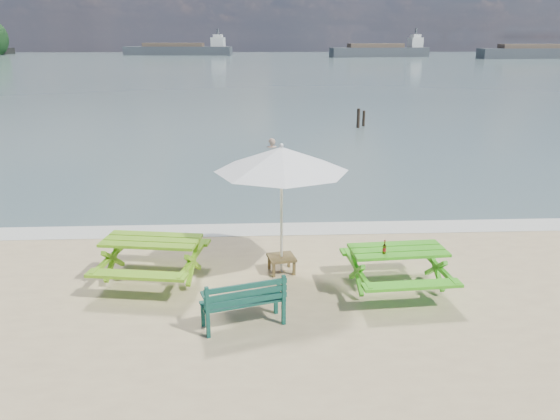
{
  "coord_description": "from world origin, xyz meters",
  "views": [
    {
      "loc": [
        -0.44,
        -7.77,
        4.43
      ],
      "look_at": [
        0.11,
        3.0,
        1.0
      ],
      "focal_mm": 35.0,
      "sensor_mm": 36.0,
      "label": 1
    }
  ],
  "objects_px": {
    "patio_umbrella": "(282,159)",
    "beer_bottle": "(384,249)",
    "picnic_table_left": "(153,261)",
    "swimmer": "(272,157)",
    "side_table": "(281,264)",
    "park_bench": "(243,311)",
    "picnic_table_right": "(397,270)"
  },
  "relations": [
    {
      "from": "picnic_table_right",
      "to": "picnic_table_left",
      "type": "bearing_deg",
      "value": 172.09
    },
    {
      "from": "side_table",
      "to": "park_bench",
      "type": "bearing_deg",
      "value": -109.46
    },
    {
      "from": "side_table",
      "to": "patio_umbrella",
      "type": "bearing_deg",
      "value": 0.0
    },
    {
      "from": "beer_bottle",
      "to": "side_table",
      "type": "bearing_deg",
      "value": 147.21
    },
    {
      "from": "patio_umbrella",
      "to": "side_table",
      "type": "bearing_deg",
      "value": 180.0
    },
    {
      "from": "park_bench",
      "to": "patio_umbrella",
      "type": "xyz_separation_m",
      "value": [
        0.72,
        2.05,
        2.02
      ]
    },
    {
      "from": "picnic_table_right",
      "to": "side_table",
      "type": "bearing_deg",
      "value": 156.02
    },
    {
      "from": "picnic_table_left",
      "to": "swimmer",
      "type": "xyz_separation_m",
      "value": [
        2.7,
        13.09,
        -0.85
      ]
    },
    {
      "from": "beer_bottle",
      "to": "swimmer",
      "type": "distance_m",
      "value": 14.07
    },
    {
      "from": "picnic_table_left",
      "to": "side_table",
      "type": "relative_size",
      "value": 3.77
    },
    {
      "from": "picnic_table_left",
      "to": "beer_bottle",
      "type": "bearing_deg",
      "value": -11.29
    },
    {
      "from": "picnic_table_right",
      "to": "park_bench",
      "type": "bearing_deg",
      "value": -157.68
    },
    {
      "from": "patio_umbrella",
      "to": "beer_bottle",
      "type": "bearing_deg",
      "value": -32.79
    },
    {
      "from": "park_bench",
      "to": "side_table",
      "type": "distance_m",
      "value": 2.17
    },
    {
      "from": "picnic_table_left",
      "to": "swimmer",
      "type": "height_order",
      "value": "picnic_table_left"
    },
    {
      "from": "picnic_table_right",
      "to": "side_table",
      "type": "height_order",
      "value": "picnic_table_right"
    },
    {
      "from": "side_table",
      "to": "picnic_table_right",
      "type": "bearing_deg",
      "value": -23.98
    },
    {
      "from": "patio_umbrella",
      "to": "park_bench",
      "type": "bearing_deg",
      "value": -109.46
    },
    {
      "from": "side_table",
      "to": "swimmer",
      "type": "xyz_separation_m",
      "value": [
        0.26,
        12.8,
        -0.61
      ]
    },
    {
      "from": "side_table",
      "to": "beer_bottle",
      "type": "height_order",
      "value": "beer_bottle"
    },
    {
      "from": "side_table",
      "to": "swimmer",
      "type": "distance_m",
      "value": 12.82
    },
    {
      "from": "patio_umbrella",
      "to": "beer_bottle",
      "type": "distance_m",
      "value": 2.49
    },
    {
      "from": "patio_umbrella",
      "to": "swimmer",
      "type": "xyz_separation_m",
      "value": [
        0.26,
        12.8,
        -2.72
      ]
    },
    {
      "from": "park_bench",
      "to": "patio_umbrella",
      "type": "bearing_deg",
      "value": 70.54
    },
    {
      "from": "picnic_table_left",
      "to": "park_bench",
      "type": "distance_m",
      "value": 2.47
    },
    {
      "from": "picnic_table_left",
      "to": "swimmer",
      "type": "relative_size",
      "value": 1.36
    },
    {
      "from": "patio_umbrella",
      "to": "swimmer",
      "type": "bearing_deg",
      "value": 88.83
    },
    {
      "from": "picnic_table_right",
      "to": "park_bench",
      "type": "relative_size",
      "value": 1.43
    },
    {
      "from": "park_bench",
      "to": "patio_umbrella",
      "type": "height_order",
      "value": "patio_umbrella"
    },
    {
      "from": "beer_bottle",
      "to": "swimmer",
      "type": "relative_size",
      "value": 0.15
    },
    {
      "from": "park_bench",
      "to": "swimmer",
      "type": "distance_m",
      "value": 14.9
    },
    {
      "from": "picnic_table_right",
      "to": "swimmer",
      "type": "height_order",
      "value": "picnic_table_right"
    }
  ]
}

